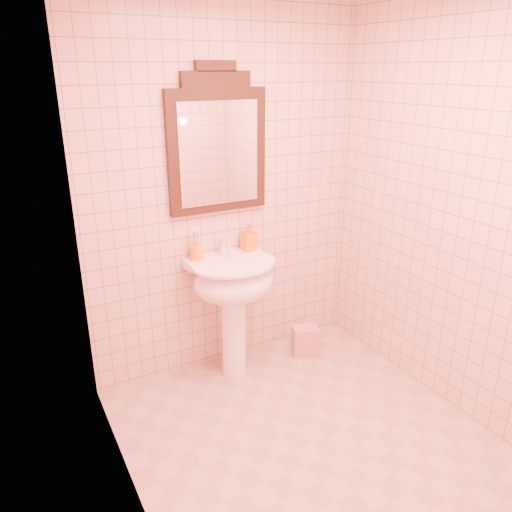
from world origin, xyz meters
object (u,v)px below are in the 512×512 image
mirror (218,145)px  toothbrush_cup (197,252)px  pedestal_sink (234,289)px  soap_dispenser (248,237)px  towel (305,341)px

mirror → toothbrush_cup: bearing=-165.3°
pedestal_sink → soap_dispenser: (0.19, 0.15, 0.30)m
pedestal_sink → soap_dispenser: soap_dispenser is taller
mirror → soap_dispenser: 0.68m
toothbrush_cup → soap_dispenser: size_ratio=1.02×
mirror → towel: 1.62m
pedestal_sink → towel: size_ratio=3.70×
toothbrush_cup → soap_dispenser: bearing=0.2°
towel → pedestal_sink: bearing=175.9°
pedestal_sink → toothbrush_cup: bearing=142.8°
pedestal_sink → towel: (0.58, -0.04, -0.54)m
pedestal_sink → towel: pedestal_sink is taller
mirror → towel: mirror is taller
soap_dispenser → mirror: bearing=161.9°
soap_dispenser → towel: 0.95m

